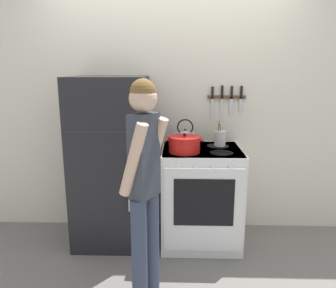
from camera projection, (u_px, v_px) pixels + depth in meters
ground_plane at (170, 224)px, 3.60m from camera, size 14.00×14.00×0.00m
wall_back at (171, 108)px, 3.35m from camera, size 10.00×0.06×2.55m
refrigerator at (111, 162)px, 3.13m from camera, size 0.69×0.67×1.60m
stove_range at (201, 196)px, 3.14m from camera, size 0.74×0.70×0.94m
dutch_oven_pot at (184, 144)px, 2.92m from camera, size 0.33×0.29×0.17m
tea_kettle at (185, 138)px, 3.18m from camera, size 0.26×0.21×0.26m
utensil_jar at (220, 138)px, 3.18m from camera, size 0.11×0.11×0.25m
person at (144, 179)px, 2.29m from camera, size 0.37×0.40×1.61m
wall_knife_strip at (227, 97)px, 3.26m from camera, size 0.38×0.03×0.35m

